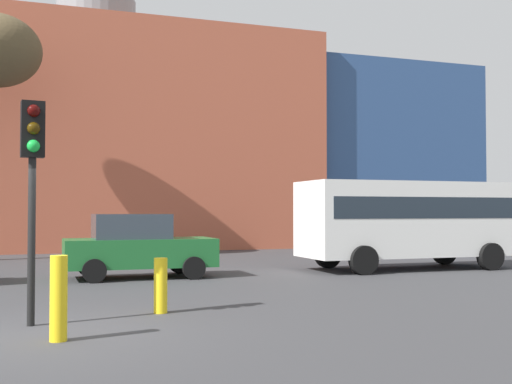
# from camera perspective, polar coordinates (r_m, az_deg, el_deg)

# --- Properties ---
(ground_plane) EXTENTS (200.00, 200.00, 0.00)m
(ground_plane) POSITION_cam_1_polar(r_m,az_deg,el_deg) (10.15, -18.73, -11.96)
(ground_plane) COLOR #38383A
(building_backdrop) EXTENTS (41.27, 10.38, 12.71)m
(building_backdrop) POSITION_cam_1_polar(r_m,az_deg,el_deg) (34.02, -14.12, 4.08)
(building_backdrop) COLOR #B2563D
(building_backdrop) RESTS_ON ground_plane
(parked_car_2) EXTENTS (4.01, 1.97, 1.74)m
(parked_car_2) POSITION_cam_1_polar(r_m,az_deg,el_deg) (17.75, -10.51, -4.77)
(parked_car_2) COLOR #1E662D
(parked_car_2) RESTS_ON ground_plane
(white_bus) EXTENTS (6.80, 2.62, 2.72)m
(white_bus) POSITION_cam_1_polar(r_m,az_deg,el_deg) (20.65, 13.34, -2.21)
(white_bus) COLOR white
(white_bus) RESTS_ON ground_plane
(traffic_light_island) EXTENTS (0.38, 0.38, 3.58)m
(traffic_light_island) POSITION_cam_1_polar(r_m,az_deg,el_deg) (10.81, -19.30, 2.72)
(traffic_light_island) COLOR black
(traffic_light_island) RESTS_ON ground_plane
(bollard_yellow_0) EXTENTS (0.24, 0.24, 0.98)m
(bollard_yellow_0) POSITION_cam_1_polar(r_m,az_deg,el_deg) (11.65, -8.50, -8.24)
(bollard_yellow_0) COLOR yellow
(bollard_yellow_0) RESTS_ON ground_plane
(bollard_yellow_1) EXTENTS (0.24, 0.24, 1.20)m
(bollard_yellow_1) POSITION_cam_1_polar(r_m,az_deg,el_deg) (9.49, -17.19, -9.04)
(bollard_yellow_1) COLOR yellow
(bollard_yellow_1) RESTS_ON ground_plane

